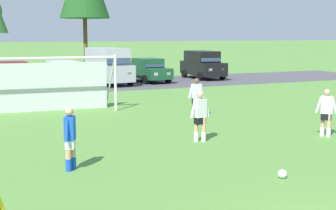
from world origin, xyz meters
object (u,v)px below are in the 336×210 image
object	(u,v)px
player_defender_far	(326,113)
parked_car_slot_right	(149,70)
soccer_ball	(282,174)
parked_car_slot_center_left	(13,75)
player_midfield_center	(200,117)
player_winger_left	(70,139)
player_striker_near	(196,98)
parked_car_slot_center_right	(108,65)
parked_car_slot_far_right	(203,64)
parked_car_slot_center	(63,74)
soccer_goal	(31,84)

from	to	relation	value
player_defender_far	parked_car_slot_right	bearing A→B (deg)	85.15
soccer_ball	parked_car_slot_center_left	size ratio (longest dim) A/B	0.05
parked_car_slot_center_left	parked_car_slot_right	distance (m)	9.48
player_midfield_center	player_winger_left	xyz separation A→B (m)	(-4.62, -1.60, 0.00)
player_striker_near	player_defender_far	distance (m)	5.77
player_winger_left	parked_car_slot_center_right	world-z (taller)	parked_car_slot_center_right
soccer_ball	parked_car_slot_center_right	distance (m)	23.19
parked_car_slot_far_right	parked_car_slot_center_left	bearing A→B (deg)	-176.49
player_midfield_center	soccer_ball	bearing A→B (deg)	-91.48
player_midfield_center	player_winger_left	size ratio (longest dim) A/B	1.00
player_winger_left	parked_car_slot_far_right	size ratio (longest dim) A/B	0.35
parked_car_slot_right	parked_car_slot_far_right	distance (m)	4.94
parked_car_slot_center_left	player_midfield_center	bearing A→B (deg)	-79.42
parked_car_slot_right	parked_car_slot_center	bearing A→B (deg)	-173.58
parked_car_slot_center_left	parked_car_slot_center_right	bearing A→B (deg)	-2.72
player_striker_near	player_midfield_center	world-z (taller)	same
parked_car_slot_far_right	parked_car_slot_center	bearing A→B (deg)	-172.61
parked_car_slot_center_left	player_striker_near	bearing A→B (deg)	-68.94
player_midfield_center	player_defender_far	size ratio (longest dim) A/B	1.00
soccer_goal	player_striker_near	distance (m)	7.40
soccer_goal	player_defender_far	bearing A→B (deg)	-48.71
soccer_goal	player_winger_left	bearing A→B (deg)	-93.33
soccer_ball	player_defender_far	world-z (taller)	player_defender_far
player_striker_near	parked_car_slot_center_left	world-z (taller)	parked_car_slot_center_left
soccer_ball	parked_car_slot_far_right	size ratio (longest dim) A/B	0.05
parked_car_slot_center_right	parked_car_slot_right	world-z (taller)	parked_car_slot_center_right
soccer_goal	parked_car_slot_center_right	bearing A→B (deg)	56.38
player_midfield_center	parked_car_slot_center_left	distance (m)	19.17
parked_car_slot_center	parked_car_slot_far_right	xyz separation A→B (m)	(11.29, 1.46, 0.24)
player_midfield_center	parked_car_slot_center_left	bearing A→B (deg)	100.58
player_winger_left	parked_car_slot_center_left	world-z (taller)	parked_car_slot_center_left
player_winger_left	parked_car_slot_right	distance (m)	23.14
player_defender_far	player_winger_left	size ratio (longest dim) A/B	1.00
parked_car_slot_far_right	parked_car_slot_right	bearing A→B (deg)	-171.35
soccer_goal	parked_car_slot_center	bearing A→B (deg)	70.17
parked_car_slot_center_left	parked_car_slot_far_right	bearing A→B (deg)	3.51
soccer_ball	player_winger_left	distance (m)	5.37
parked_car_slot_center	parked_car_slot_right	size ratio (longest dim) A/B	0.98
soccer_goal	player_midfield_center	bearing A→B (deg)	-64.10
player_defender_far	parked_car_slot_center_right	bearing A→B (deg)	94.36
soccer_ball	parked_car_slot_center	world-z (taller)	parked_car_slot_center
player_defender_far	parked_car_slot_right	distance (m)	20.17
player_striker_near	parked_car_slot_center_right	world-z (taller)	parked_car_slot_center_right
parked_car_slot_far_right	player_striker_near	bearing A→B (deg)	-119.41
player_midfield_center	parked_car_slot_far_right	distance (m)	22.50
parked_car_slot_right	player_defender_far	bearing A→B (deg)	-94.85
player_striker_near	soccer_goal	bearing A→B (deg)	146.35
soccer_goal	parked_car_slot_far_right	bearing A→B (deg)	37.46
soccer_ball	parked_car_slot_center_right	xyz separation A→B (m)	(2.87, 22.98, 1.23)
parked_car_slot_center_right	parked_car_slot_right	xyz separation A→B (m)	(3.20, 0.44, -0.47)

